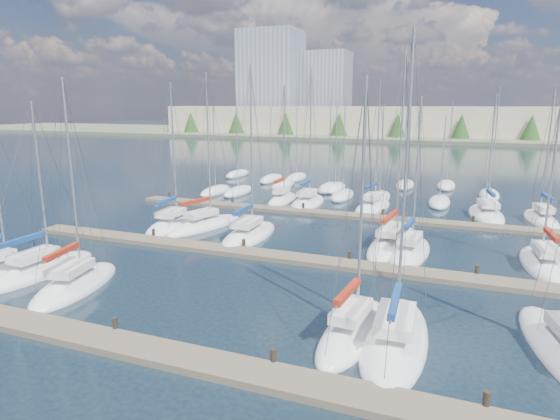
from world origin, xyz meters
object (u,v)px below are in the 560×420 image
(sailboat_q, at_px, (486,214))
(sailboat_k, at_px, (393,242))
(sailboat_b, at_px, (41,271))
(sailboat_i, at_px, (205,225))
(sailboat_m, at_px, (543,265))
(sailboat_l, at_px, (410,252))
(sailboat_c, at_px, (76,285))
(sailboat_d, at_px, (353,331))
(sailboat_e, at_px, (395,339))
(sailboat_o, at_px, (308,203))
(sailboat_p, at_px, (373,207))
(sailboat_h, at_px, (174,225))
(sailboat_n, at_px, (282,200))
(sailboat_r, at_px, (541,220))
(sailboat_j, at_px, (249,235))

(sailboat_q, height_order, sailboat_k, sailboat_k)
(sailboat_b, height_order, sailboat_i, sailboat_i)
(sailboat_m, distance_m, sailboat_l, 8.56)
(sailboat_i, height_order, sailboat_k, sailboat_k)
(sailboat_k, bearing_deg, sailboat_q, 67.16)
(sailboat_b, height_order, sailboat_c, sailboat_c)
(sailboat_d, xyz_separation_m, sailboat_l, (1.23, 13.36, -0.01))
(sailboat_m, relative_size, sailboat_e, 0.80)
(sailboat_o, bearing_deg, sailboat_q, 0.95)
(sailboat_p, relative_size, sailboat_h, 1.05)
(sailboat_c, bearing_deg, sailboat_i, 78.08)
(sailboat_h, bearing_deg, sailboat_n, 65.67)
(sailboat_q, distance_m, sailboat_l, 15.96)
(sailboat_n, relative_size, sailboat_o, 0.89)
(sailboat_r, distance_m, sailboat_p, 15.53)
(sailboat_m, height_order, sailboat_i, sailboat_i)
(sailboat_b, bearing_deg, sailboat_d, -1.28)
(sailboat_b, height_order, sailboat_h, sailboat_h)
(sailboat_c, distance_m, sailboat_l, 22.34)
(sailboat_p, relative_size, sailboat_l, 1.16)
(sailboat_i, relative_size, sailboat_e, 0.97)
(sailboat_c, distance_m, sailboat_d, 16.54)
(sailboat_b, xyz_separation_m, sailboat_l, (21.68, 12.47, 0.00))
(sailboat_h, relative_size, sailboat_c, 1.03)
(sailboat_r, relative_size, sailboat_e, 0.90)
(sailboat_r, bearing_deg, sailboat_i, -163.04)
(sailboat_p, distance_m, sailboat_i, 18.02)
(sailboat_m, bearing_deg, sailboat_c, -156.46)
(sailboat_p, bearing_deg, sailboat_r, 7.18)
(sailboat_h, bearing_deg, sailboat_r, 20.10)
(sailboat_h, bearing_deg, sailboat_m, -4.43)
(sailboat_b, height_order, sailboat_o, sailboat_o)
(sailboat_e, bearing_deg, sailboat_h, 144.18)
(sailboat_i, bearing_deg, sailboat_h, -149.75)
(sailboat_o, bearing_deg, sailboat_j, -94.16)
(sailboat_q, relative_size, sailboat_c, 0.96)
(sailboat_l, distance_m, sailboat_k, 2.53)
(sailboat_o, distance_m, sailboat_q, 17.88)
(sailboat_q, height_order, sailboat_e, sailboat_e)
(sailboat_p, height_order, sailboat_i, sailboat_i)
(sailboat_h, distance_m, sailboat_q, 29.72)
(sailboat_o, xyz_separation_m, sailboat_e, (12.95, -27.39, -0.01))
(sailboat_h, xyz_separation_m, sailboat_e, (21.15, -14.02, 0.00))
(sailboat_r, bearing_deg, sailboat_b, -147.97)
(sailboat_o, distance_m, sailboat_h, 15.69)
(sailboat_j, height_order, sailboat_b, sailboat_j)
(sailboat_m, distance_m, sailboat_b, 32.86)
(sailboat_q, bearing_deg, sailboat_o, 175.82)
(sailboat_j, distance_m, sailboat_p, 16.30)
(sailboat_n, relative_size, sailboat_h, 1.01)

